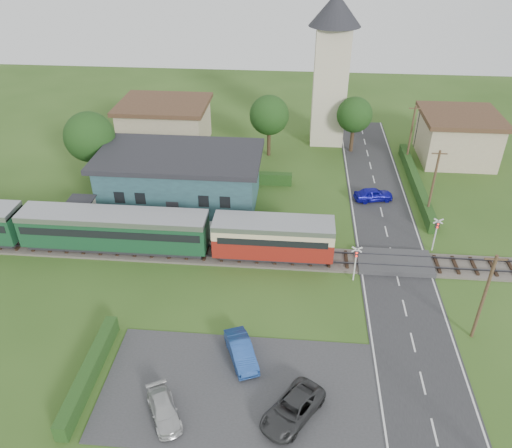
# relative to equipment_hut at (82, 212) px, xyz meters

# --- Properties ---
(ground) EXTENTS (120.00, 120.00, 0.00)m
(ground) POSITION_rel_equipment_hut_xyz_m (18.00, -5.20, -1.75)
(ground) COLOR #2D4C19
(railway_track) EXTENTS (76.00, 3.20, 0.49)m
(railway_track) POSITION_rel_equipment_hut_xyz_m (18.00, -3.20, -1.64)
(railway_track) COLOR #4C443D
(railway_track) RESTS_ON ground
(road) EXTENTS (6.00, 70.00, 0.05)m
(road) POSITION_rel_equipment_hut_xyz_m (28.00, -5.20, -1.72)
(road) COLOR #28282B
(road) RESTS_ON ground
(car_park) EXTENTS (17.00, 9.00, 0.08)m
(car_park) POSITION_rel_equipment_hut_xyz_m (16.50, -17.20, -1.71)
(car_park) COLOR #333335
(car_park) RESTS_ON ground
(crossing_deck) EXTENTS (6.20, 3.40, 0.45)m
(crossing_deck) POSITION_rel_equipment_hut_xyz_m (28.00, -3.20, -1.52)
(crossing_deck) COLOR #333335
(crossing_deck) RESTS_ON ground
(platform) EXTENTS (30.00, 3.00, 0.45)m
(platform) POSITION_rel_equipment_hut_xyz_m (8.00, 0.00, -1.52)
(platform) COLOR gray
(platform) RESTS_ON ground
(equipment_hut) EXTENTS (2.30, 2.30, 2.55)m
(equipment_hut) POSITION_rel_equipment_hut_xyz_m (0.00, 0.00, 0.00)
(equipment_hut) COLOR beige
(equipment_hut) RESTS_ON platform
(station_building) EXTENTS (16.00, 9.00, 5.30)m
(station_building) POSITION_rel_equipment_hut_xyz_m (8.00, 5.79, 0.95)
(station_building) COLOR #33626C
(station_building) RESTS_ON ground
(train) EXTENTS (43.20, 2.90, 3.40)m
(train) POSITION_rel_equipment_hut_xyz_m (0.99, -3.20, 0.43)
(train) COLOR #232328
(train) RESTS_ON ground
(church_tower) EXTENTS (6.00, 6.00, 17.60)m
(church_tower) POSITION_rel_equipment_hut_xyz_m (23.00, 22.80, 8.48)
(church_tower) COLOR beige
(church_tower) RESTS_ON ground
(house_west) EXTENTS (10.80, 8.80, 5.50)m
(house_west) POSITION_rel_equipment_hut_xyz_m (3.00, 19.80, 1.04)
(house_west) COLOR tan
(house_west) RESTS_ON ground
(house_east) EXTENTS (8.80, 8.80, 5.50)m
(house_east) POSITION_rel_equipment_hut_xyz_m (38.00, 18.80, 1.05)
(house_east) COLOR tan
(house_east) RESTS_ON ground
(hedge_carpark) EXTENTS (0.80, 9.00, 1.20)m
(hedge_carpark) POSITION_rel_equipment_hut_xyz_m (7.00, -17.20, -1.15)
(hedge_carpark) COLOR #193814
(hedge_carpark) RESTS_ON ground
(hedge_roadside) EXTENTS (0.80, 18.00, 1.20)m
(hedge_roadside) POSITION_rel_equipment_hut_xyz_m (32.20, 10.80, -1.15)
(hedge_roadside) COLOR #193814
(hedge_roadside) RESTS_ON ground
(hedge_station) EXTENTS (22.00, 0.80, 1.30)m
(hedge_station) POSITION_rel_equipment_hut_xyz_m (8.00, 10.30, -1.10)
(hedge_station) COLOR #193814
(hedge_station) RESTS_ON ground
(tree_a) EXTENTS (5.20, 5.20, 8.00)m
(tree_a) POSITION_rel_equipment_hut_xyz_m (-2.00, 8.80, 3.63)
(tree_a) COLOR #332316
(tree_a) RESTS_ON ground
(tree_b) EXTENTS (4.60, 4.60, 7.34)m
(tree_b) POSITION_rel_equipment_hut_xyz_m (16.00, 17.80, 3.27)
(tree_b) COLOR #332316
(tree_b) RESTS_ON ground
(tree_c) EXTENTS (4.20, 4.20, 6.78)m
(tree_c) POSITION_rel_equipment_hut_xyz_m (26.00, 19.80, 2.91)
(tree_c) COLOR #332316
(tree_c) RESTS_ON ground
(utility_pole_b) EXTENTS (1.40, 0.22, 7.00)m
(utility_pole_b) POSITION_rel_equipment_hut_xyz_m (32.20, -11.20, 1.88)
(utility_pole_b) COLOR #473321
(utility_pole_b) RESTS_ON ground
(utility_pole_c) EXTENTS (1.40, 0.22, 7.00)m
(utility_pole_c) POSITION_rel_equipment_hut_xyz_m (32.20, 4.80, 1.88)
(utility_pole_c) COLOR #473321
(utility_pole_c) RESTS_ON ground
(utility_pole_d) EXTENTS (1.40, 0.22, 7.00)m
(utility_pole_d) POSITION_rel_equipment_hut_xyz_m (32.20, 16.80, 1.88)
(utility_pole_d) COLOR #473321
(utility_pole_d) RESTS_ON ground
(crossing_signal_near) EXTENTS (0.84, 0.28, 3.28)m
(crossing_signal_near) POSITION_rel_equipment_hut_xyz_m (24.40, -5.61, 0.39)
(crossing_signal_near) COLOR silver
(crossing_signal_near) RESTS_ON ground
(crossing_signal_far) EXTENTS (0.84, 0.28, 3.28)m
(crossing_signal_far) POSITION_rel_equipment_hut_xyz_m (31.60, -0.81, 0.39)
(crossing_signal_far) COLOR silver
(crossing_signal_far) RESTS_ON ground
(streetlamp_west) EXTENTS (0.30, 0.30, 5.15)m
(streetlamp_west) POSITION_rel_equipment_hut_xyz_m (-4.00, 14.80, 1.29)
(streetlamp_west) COLOR #3F3F47
(streetlamp_west) RESTS_ON ground
(streetlamp_east) EXTENTS (0.30, 0.30, 5.15)m
(streetlamp_east) POSITION_rel_equipment_hut_xyz_m (34.00, 21.80, 1.29)
(streetlamp_east) COLOR #3F3F47
(streetlamp_east) RESTS_ON ground
(car_on_road) EXTENTS (4.16, 2.41, 1.33)m
(car_on_road) POSITION_rel_equipment_hut_xyz_m (27.38, 7.62, -1.03)
(car_on_road) COLOR #100FA2
(car_on_road) RESTS_ON road
(car_park_blue) EXTENTS (2.83, 4.26, 1.33)m
(car_park_blue) POSITION_rel_equipment_hut_xyz_m (16.36, -14.70, -1.00)
(car_park_blue) COLOR #1F4491
(car_park_blue) RESTS_ON car_park
(car_park_silver) EXTENTS (3.02, 3.89, 1.05)m
(car_park_silver) POSITION_rel_equipment_hut_xyz_m (12.36, -19.52, -1.14)
(car_park_silver) COLOR #B9B9B9
(car_park_silver) RESTS_ON car_park
(car_park_dark) EXTENTS (4.26, 4.97, 1.27)m
(car_park_dark) POSITION_rel_equipment_hut_xyz_m (19.85, -18.86, -1.03)
(car_park_dark) COLOR #313133
(car_park_dark) RESTS_ON car_park
(pedestrian_near) EXTENTS (0.76, 0.62, 1.81)m
(pedestrian_near) POSITION_rel_equipment_hut_xyz_m (14.74, 0.09, -0.39)
(pedestrian_near) COLOR gray
(pedestrian_near) RESTS_ON platform
(pedestrian_far) EXTENTS (0.87, 1.04, 1.94)m
(pedestrian_far) POSITION_rel_equipment_hut_xyz_m (2.72, -0.21, -0.33)
(pedestrian_far) COLOR gray
(pedestrian_far) RESTS_ON platform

